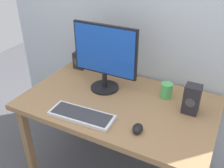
{
  "coord_description": "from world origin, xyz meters",
  "views": [
    {
      "loc": [
        0.63,
        -1.31,
        1.75
      ],
      "look_at": [
        -0.05,
        0.0,
        0.89
      ],
      "focal_mm": 40.73,
      "sensor_mm": 36.0,
      "label": 1
    }
  ],
  "objects_px": {
    "speaker_right": "(192,99)",
    "coffee_mug": "(166,91)",
    "monitor": "(105,56)",
    "keyboard_primary": "(82,115)",
    "mouse": "(138,128)",
    "desk": "(118,110)",
    "speaker_left": "(80,60)"
  },
  "relations": [
    {
      "from": "monitor",
      "to": "speaker_left",
      "type": "distance_m",
      "value": 0.45
    },
    {
      "from": "monitor",
      "to": "keyboard_primary",
      "type": "xyz_separation_m",
      "value": [
        0.04,
        -0.38,
        -0.25
      ]
    },
    {
      "from": "monitor",
      "to": "coffee_mug",
      "type": "bearing_deg",
      "value": 10.85
    },
    {
      "from": "keyboard_primary",
      "to": "speaker_right",
      "type": "xyz_separation_m",
      "value": [
        0.59,
        0.37,
        0.08
      ]
    },
    {
      "from": "monitor",
      "to": "keyboard_primary",
      "type": "height_order",
      "value": "monitor"
    },
    {
      "from": "desk",
      "to": "mouse",
      "type": "distance_m",
      "value": 0.35
    },
    {
      "from": "keyboard_primary",
      "to": "coffee_mug",
      "type": "bearing_deg",
      "value": 49.25
    },
    {
      "from": "mouse",
      "to": "speaker_right",
      "type": "height_order",
      "value": "speaker_right"
    },
    {
      "from": "mouse",
      "to": "keyboard_primary",
      "type": "bearing_deg",
      "value": 177.18
    },
    {
      "from": "speaker_right",
      "to": "coffee_mug",
      "type": "relative_size",
      "value": 1.81
    },
    {
      "from": "speaker_right",
      "to": "mouse",
      "type": "bearing_deg",
      "value": -124.19
    },
    {
      "from": "mouse",
      "to": "coffee_mug",
      "type": "height_order",
      "value": "coffee_mug"
    },
    {
      "from": "monitor",
      "to": "speaker_right",
      "type": "bearing_deg",
      "value": -1.39
    },
    {
      "from": "keyboard_primary",
      "to": "mouse",
      "type": "bearing_deg",
      "value": 5.45
    },
    {
      "from": "coffee_mug",
      "to": "speaker_right",
      "type": "bearing_deg",
      "value": -27.91
    },
    {
      "from": "keyboard_primary",
      "to": "speaker_left",
      "type": "relative_size",
      "value": 2.98
    },
    {
      "from": "desk",
      "to": "mouse",
      "type": "relative_size",
      "value": 14.96
    },
    {
      "from": "desk",
      "to": "mouse",
      "type": "height_order",
      "value": "mouse"
    },
    {
      "from": "mouse",
      "to": "speaker_right",
      "type": "distance_m",
      "value": 0.41
    },
    {
      "from": "monitor",
      "to": "mouse",
      "type": "bearing_deg",
      "value": -40.69
    },
    {
      "from": "speaker_left",
      "to": "coffee_mug",
      "type": "distance_m",
      "value": 0.8
    },
    {
      "from": "speaker_right",
      "to": "coffee_mug",
      "type": "distance_m",
      "value": 0.22
    },
    {
      "from": "desk",
      "to": "speaker_right",
      "type": "bearing_deg",
      "value": 11.7
    },
    {
      "from": "keyboard_primary",
      "to": "coffee_mug",
      "type": "relative_size",
      "value": 3.93
    },
    {
      "from": "keyboard_primary",
      "to": "coffee_mug",
      "type": "height_order",
      "value": "coffee_mug"
    },
    {
      "from": "speaker_left",
      "to": "keyboard_primary",
      "type": "bearing_deg",
      "value": -56.05
    },
    {
      "from": "speaker_left",
      "to": "mouse",
      "type": "bearing_deg",
      "value": -35.95
    },
    {
      "from": "speaker_left",
      "to": "speaker_right",
      "type": "bearing_deg",
      "value": -12.49
    },
    {
      "from": "keyboard_primary",
      "to": "coffee_mug",
      "type": "xyz_separation_m",
      "value": [
        0.4,
        0.47,
        0.04
      ]
    },
    {
      "from": "speaker_right",
      "to": "desk",
      "type": "bearing_deg",
      "value": -168.3
    },
    {
      "from": "speaker_right",
      "to": "coffee_mug",
      "type": "height_order",
      "value": "speaker_right"
    },
    {
      "from": "keyboard_primary",
      "to": "speaker_left",
      "type": "xyz_separation_m",
      "value": [
        -0.39,
        0.58,
        0.06
      ]
    }
  ]
}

